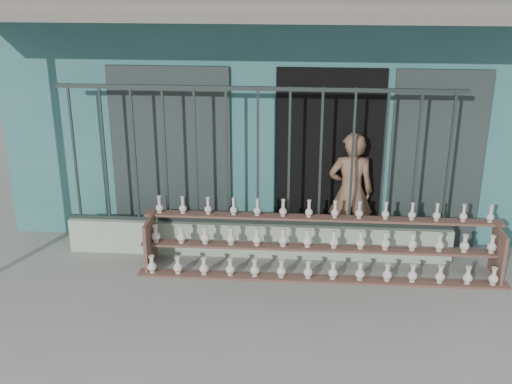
{
  "coord_description": "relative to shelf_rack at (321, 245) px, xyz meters",
  "views": [
    {
      "loc": [
        0.55,
        -6.33,
        3.78
      ],
      "look_at": [
        0.0,
        1.0,
        1.0
      ],
      "focal_mm": 45.0,
      "sensor_mm": 36.0,
      "label": 1
    }
  ],
  "objects": [
    {
      "name": "elderly_woman",
      "position": [
        0.39,
        0.71,
        0.45
      ],
      "size": [
        0.6,
        0.41,
        1.62
      ],
      "primitive_type": "imported",
      "rotation": [
        0.0,
        0.0,
        3.18
      ],
      "color": "brown",
      "rests_on": "ground"
    },
    {
      "name": "ground",
      "position": [
        -0.81,
        -0.88,
        -0.36
      ],
      "size": [
        60.0,
        60.0,
        0.0
      ],
      "primitive_type": "plane",
      "color": "slate"
    },
    {
      "name": "shelf_rack",
      "position": [
        0.0,
        0.0,
        0.0
      ],
      "size": [
        4.5,
        0.68,
        0.85
      ],
      "color": "brown",
      "rests_on": "ground"
    },
    {
      "name": "parapet_wall",
      "position": [
        -0.81,
        0.42,
        -0.14
      ],
      "size": [
        5.0,
        0.2,
        0.45
      ],
      "primitive_type": "cube",
      "color": "#94AA92",
      "rests_on": "ground"
    },
    {
      "name": "workshop_building",
      "position": [
        -0.81,
        3.35,
        1.26
      ],
      "size": [
        7.4,
        6.6,
        3.21
      ],
      "color": "#2E6362",
      "rests_on": "ground"
    },
    {
      "name": "security_fence",
      "position": [
        -0.81,
        0.42,
        0.98
      ],
      "size": [
        5.0,
        0.04,
        1.8
      ],
      "color": "#283330",
      "rests_on": "parapet_wall"
    }
  ]
}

